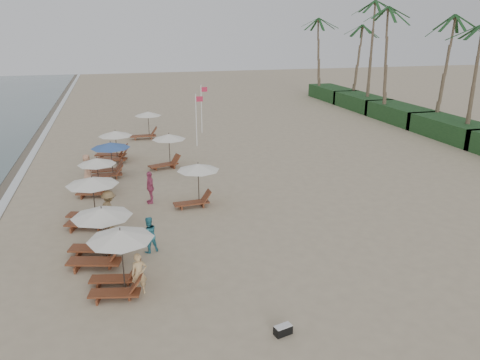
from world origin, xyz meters
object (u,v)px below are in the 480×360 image
object	(u,v)px
inland_station_0	(195,179)
flag_pole_near	(197,117)
lounger_station_1	(97,235)
beachgoer_far_a	(150,187)
duffel_bag	(283,330)
beachgoer_near	(139,274)
beachgoer_far_b	(87,168)
lounger_station_0	(117,258)
lounger_station_2	(89,201)
beachgoer_mid_a	(149,235)
lounger_station_3	(94,175)
beachgoer_mid_b	(109,209)
lounger_station_5	(112,147)
lounger_station_4	(108,158)
inland_station_1	(166,147)
inland_station_2	(145,123)

from	to	relation	value
inland_station_0	flag_pole_near	size ratio (longest dim) A/B	0.64
inland_station_0	lounger_station_1	bearing A→B (deg)	-133.97
beachgoer_far_a	duffel_bag	bearing A→B (deg)	8.95
flag_pole_near	inland_station_0	bearing A→B (deg)	-100.46
beachgoer_near	beachgoer_far_b	distance (m)	13.72
lounger_station_0	lounger_station_2	xyz separation A→B (m)	(-1.17, 6.43, -0.09)
beachgoer_mid_a	beachgoer_far_b	xyz separation A→B (m)	(-2.83, 10.42, 0.07)
beachgoer_far_a	lounger_station_1	bearing A→B (deg)	-27.50
lounger_station_1	lounger_station_2	bearing A→B (deg)	96.36
flag_pole_near	lounger_station_3	bearing A→B (deg)	-128.58
lounger_station_2	beachgoer_far_a	bearing A→B (deg)	35.59
flag_pole_near	lounger_station_2	bearing A→B (deg)	-118.96
beachgoer_far_a	beachgoer_far_b	distance (m)	5.74
beachgoer_mid_b	beachgoer_near	bearing A→B (deg)	152.36
lounger_station_0	beachgoer_mid_a	bearing A→B (deg)	65.48
flag_pole_near	beachgoer_mid_a	bearing A→B (deg)	-106.51
lounger_station_3	lounger_station_5	xyz separation A→B (m)	(1.01, 6.80, -0.07)
lounger_station_4	beachgoer_far_b	bearing A→B (deg)	-149.47
lounger_station_5	beachgoer_far_b	size ratio (longest dim) A/B	1.66
lounger_station_1	inland_station_0	distance (m)	6.98
inland_station_1	beachgoer_far_a	world-z (taller)	inland_station_1
inland_station_0	inland_station_2	distance (m)	16.38
inland_station_2	beachgoer_far_a	bearing A→B (deg)	-93.41
beachgoer_near	lounger_station_0	bearing A→B (deg)	152.61
lounger_station_0	lounger_station_1	bearing A→B (deg)	106.13
lounger_station_2	beachgoer_mid_b	world-z (taller)	lounger_station_2
duffel_bag	flag_pole_near	distance (m)	24.14
beachgoer_far_b	beachgoer_near	bearing A→B (deg)	-159.28
inland_station_0	beachgoer_near	bearing A→B (deg)	-113.28
beachgoer_near	beachgoer_mid_b	world-z (taller)	beachgoer_mid_b
beachgoer_far_a	duffel_bag	distance (m)	12.79
inland_station_0	lounger_station_5	bearing A→B (deg)	112.44
lounger_station_4	beachgoer_mid_b	xyz separation A→B (m)	(0.01, -8.16, -0.27)
beachgoer_mid_b	duffel_bag	distance (m)	10.92
lounger_station_0	lounger_station_3	world-z (taller)	lounger_station_0
beachgoer_far_a	lounger_station_2	bearing A→B (deg)	-58.86
inland_station_2	beachgoer_mid_b	world-z (taller)	inland_station_2
lounger_station_0	flag_pole_near	world-z (taller)	flag_pole_near
lounger_station_2	inland_station_0	distance (m)	5.40
flag_pole_near	lounger_station_5	bearing A→B (deg)	-158.41
inland_station_0	beachgoer_far_a	distance (m)	2.55
lounger_station_1	lounger_station_5	distance (m)	15.04
lounger_station_4	duffel_bag	size ratio (longest dim) A/B	4.30
beachgoer_mid_a	lounger_station_0	bearing A→B (deg)	46.69
inland_station_0	beachgoer_far_b	xyz separation A→B (m)	(-5.65, 5.64, -0.58)
lounger_station_0	inland_station_1	distance (m)	15.32
inland_station_2	duffel_bag	size ratio (longest dim) A/B	4.67
beachgoer_near	lounger_station_2	bearing A→B (deg)	102.36
lounger_station_4	lounger_station_3	bearing A→B (deg)	-103.40
beachgoer_mid_a	duffel_bag	distance (m)	7.54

